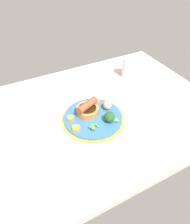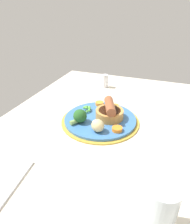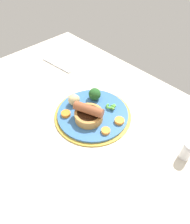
{
  "view_description": "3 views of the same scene",
  "coord_description": "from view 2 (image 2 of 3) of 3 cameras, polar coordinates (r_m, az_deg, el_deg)",
  "views": [
    {
      "loc": [
        -32.85,
        -60.63,
        64.03
      ],
      "look_at": [
        -4.23,
        -4.9,
        7.2
      ],
      "focal_mm": 32.0,
      "sensor_mm": 36.0,
      "label": 1
    },
    {
      "loc": [
        52.99,
        14.96,
        40.9
      ],
      "look_at": [
        -4.45,
        -6.19,
        6.66
      ],
      "focal_mm": 32.0,
      "sensor_mm": 36.0,
      "label": 2
    },
    {
      "loc": [
        -41.02,
        29.05,
        56.5
      ],
      "look_at": [
        -6.19,
        -4.23,
        5.81
      ],
      "focal_mm": 32.0,
      "sensor_mm": 36.0,
      "label": 3
    }
  ],
  "objects": [
    {
      "name": "fork",
      "position": [
        0.53,
        -22.75,
        -19.47
      ],
      "size": [
        18.07,
        3.61,
        0.6
      ],
      "primitive_type": "cube",
      "rotation": [
        0.0,
        0.0,
        0.11
      ],
      "color": "silver",
      "rests_on": "dining_table"
    },
    {
      "name": "carrot_slice_5",
      "position": [
        0.78,
        5.76,
        1.6
      ],
      "size": [
        3.61,
        3.61,
        1.12
      ],
      "primitive_type": "cylinder",
      "rotation": [
        0.0,
        0.0,
        0.25
      ],
      "color": "orange",
      "rests_on": "dinner_plate"
    },
    {
      "name": "carrot_slice_1",
      "position": [
        0.8,
        1.31,
        2.45
      ],
      "size": [
        4.34,
        4.34,
        1.2
      ],
      "primitive_type": "cylinder",
      "rotation": [
        0.0,
        0.0,
        0.39
      ],
      "color": "orange",
      "rests_on": "dinner_plate"
    },
    {
      "name": "pea_pile",
      "position": [
        0.75,
        -2.23,
        1.04
      ],
      "size": [
        4.13,
        3.35,
        1.96
      ],
      "color": "#56A44A",
      "rests_on": "dinner_plate"
    },
    {
      "name": "sausage_pudding",
      "position": [
        0.7,
        4.19,
        0.05
      ],
      "size": [
        10.63,
        9.8,
        6.31
      ],
      "rotation": [
        0.0,
        0.0,
        3.53
      ],
      "color": "#BC8442",
      "rests_on": "dinner_plate"
    },
    {
      "name": "dining_table",
      "position": [
        0.68,
        3.64,
        -6.44
      ],
      "size": [
        110.0,
        80.0,
        3.0
      ],
      "primitive_type": "cube",
      "color": "beige",
      "rests_on": "ground"
    },
    {
      "name": "dinner_plate",
      "position": [
        0.72,
        1.49,
        -2.25
      ],
      "size": [
        27.65,
        27.65,
        1.4
      ],
      "color": "#B79333",
      "rests_on": "dining_table"
    },
    {
      "name": "broccoli_floret_near",
      "position": [
        0.68,
        -4.34,
        -1.16
      ],
      "size": [
        6.16,
        5.14,
        4.65
      ],
      "rotation": [
        0.0,
        0.0,
        2.58
      ],
      "color": "#235623",
      "rests_on": "dinner_plate"
    },
    {
      "name": "potato_chunk_0",
      "position": [
        0.63,
        0.78,
        -3.89
      ],
      "size": [
        5.03,
        5.38,
        4.15
      ],
      "primitive_type": "ellipsoid",
      "rotation": [
        0.0,
        0.0,
        1.24
      ],
      "color": "#CCB77F",
      "rests_on": "dinner_plate"
    },
    {
      "name": "drinking_glass",
      "position": [
        0.41,
        17.93,
        -24.68
      ],
      "size": [
        6.21,
        6.21,
        10.95
      ],
      "primitive_type": "cylinder",
      "color": "silver",
      "rests_on": "dining_table"
    },
    {
      "name": "carrot_slice_0",
      "position": [
        0.64,
        6.35,
        -4.87
      ],
      "size": [
        3.73,
        3.73,
        1.24
      ],
      "primitive_type": "cylinder",
      "rotation": [
        0.0,
        0.0,
        4.58
      ],
      "color": "orange",
      "rests_on": "dinner_plate"
    },
    {
      "name": "salt_shaker",
      "position": [
        1.0,
        2.94,
        8.83
      ],
      "size": [
        3.08,
        3.08,
        6.38
      ],
      "color": "silver",
      "rests_on": "dining_table"
    }
  ]
}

